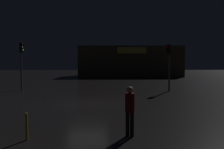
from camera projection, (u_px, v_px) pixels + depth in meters
name	position (u px, v px, depth m)	size (l,w,h in m)	color
ground_plane	(87.00, 103.00, 14.71)	(120.00, 120.00, 0.00)	black
store_building	(130.00, 61.00, 42.87)	(18.38, 7.31, 5.43)	brown
traffic_signal_main	(169.00, 59.00, 20.62)	(0.43, 0.41, 4.18)	#595B60
traffic_signal_cross_left	(21.00, 57.00, 21.40)	(0.42, 0.42, 4.41)	#595B60
pedestrian	(130.00, 107.00, 8.13)	(0.42, 0.42, 1.78)	black
bollard_kerb_a	(27.00, 127.00, 7.78)	(0.09, 0.09, 0.92)	gold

